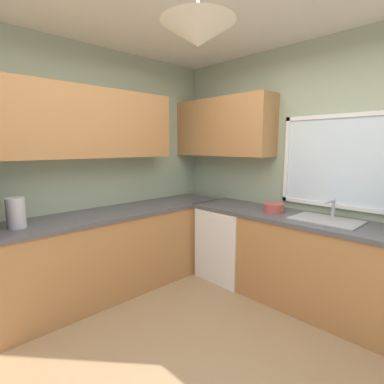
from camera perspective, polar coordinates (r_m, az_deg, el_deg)
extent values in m
plane|color=#997A56|center=(2.42, 0.96, -31.79)|extent=(8.07, 8.07, 0.00)
cube|color=#9EAD8E|center=(3.37, 23.22, 3.70)|extent=(3.79, 0.06, 2.63)
cube|color=#9EAD8E|center=(3.43, -21.69, 3.86)|extent=(0.06, 3.66, 2.63)
cube|color=silver|center=(3.25, 26.79, 5.19)|extent=(1.12, 0.02, 0.83)
cube|color=white|center=(3.25, 27.27, 12.88)|extent=(1.20, 0.04, 0.04)
cube|color=white|center=(3.29, 26.21, -2.41)|extent=(1.20, 0.04, 0.04)
cube|color=white|center=(3.48, 17.68, 5.89)|extent=(0.04, 0.04, 0.91)
cube|color=#AD7542|center=(3.17, -24.25, 12.13)|extent=(0.32, 2.48, 0.70)
cube|color=#AD7542|center=(3.82, 5.92, 12.15)|extent=(1.35, 0.32, 0.70)
cone|color=silver|center=(1.94, 1.14, 27.94)|extent=(0.44, 0.44, 0.14)
cube|color=#AD7542|center=(3.31, -18.48, -12.01)|extent=(0.62, 3.24, 0.84)
cube|color=#4C4C51|center=(3.18, -18.87, -4.54)|extent=(0.65, 3.27, 0.04)
cube|color=#AD7542|center=(3.18, 23.35, -13.14)|extent=(2.85, 0.62, 0.84)
cube|color=#4C4C51|center=(3.05, 23.86, -5.39)|extent=(2.88, 0.65, 0.04)
cube|color=white|center=(3.67, 7.31, -9.60)|extent=(0.60, 0.60, 0.84)
cylinder|color=#B7B7BC|center=(2.93, -30.59, -3.46)|extent=(0.15, 0.15, 0.26)
cube|color=#9EA0A5|center=(3.04, 24.18, -5.00)|extent=(0.59, 0.40, 0.02)
cylinder|color=#B7B7BC|center=(3.17, 25.36, -2.95)|extent=(0.03, 0.03, 0.18)
cylinder|color=#B7B7BC|center=(3.06, 24.80, -1.68)|extent=(0.02, 0.20, 0.02)
cylinder|color=#B74C42|center=(3.26, 15.32, -2.89)|extent=(0.21, 0.21, 0.09)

